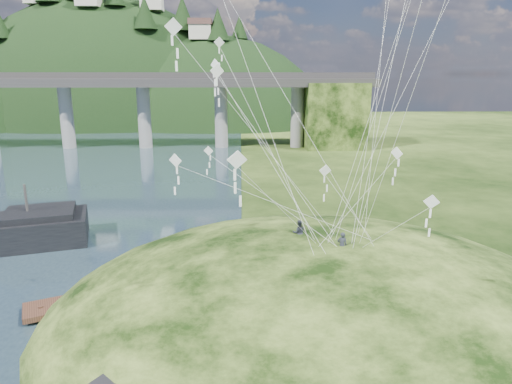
{
  "coord_description": "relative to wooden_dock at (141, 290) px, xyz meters",
  "views": [
    {
      "loc": [
        3.03,
        -23.56,
        14.66
      ],
      "look_at": [
        4.0,
        6.0,
        7.0
      ],
      "focal_mm": 32.0,
      "sensor_mm": 36.0,
      "label": 1
    }
  ],
  "objects": [
    {
      "name": "ground",
      "position": [
        3.87,
        -4.93,
        -0.45
      ],
      "size": [
        320.0,
        320.0,
        0.0
      ],
      "primitive_type": "plane",
      "color": "black",
      "rests_on": "ground"
    },
    {
      "name": "grass_hill",
      "position": [
        11.87,
        -2.93,
        -1.95
      ],
      "size": [
        36.0,
        32.0,
        13.0
      ],
      "color": "black",
      "rests_on": "ground"
    },
    {
      "name": "bridge",
      "position": [
        -22.58,
        65.13,
        9.25
      ],
      "size": [
        160.0,
        11.0,
        15.0
      ],
      "color": "#2D2B2B",
      "rests_on": "ground"
    },
    {
      "name": "far_ridge",
      "position": [
        -39.71,
        117.24,
        -7.89
      ],
      "size": [
        153.0,
        70.0,
        94.5
      ],
      "color": "black",
      "rests_on": "ground"
    },
    {
      "name": "wooden_dock",
      "position": [
        0.0,
        0.0,
        0.0
      ],
      "size": [
        14.06,
        7.94,
        1.03
      ],
      "color": "#351E16",
      "rests_on": "ground"
    },
    {
      "name": "kite_flyers",
      "position": [
        11.15,
        -2.02,
        5.33
      ],
      "size": [
        2.95,
        2.87,
        1.67
      ],
      "color": "#252832",
      "rests_on": "ground"
    },
    {
      "name": "kite_swarm",
      "position": [
        10.41,
        -1.29,
        16.84
      ],
      "size": [
        17.38,
        16.86,
        19.67
      ],
      "color": "white",
      "rests_on": "ground"
    }
  ]
}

